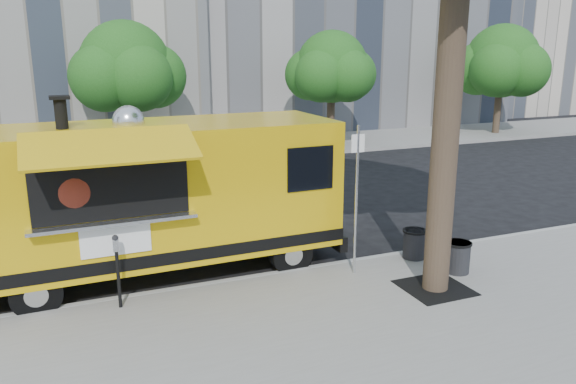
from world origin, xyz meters
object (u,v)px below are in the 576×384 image
parking_meter (117,263)px  trash_bin_left (414,243)px  food_truck (156,194)px  trash_bin_right (458,256)px  sign_post (356,192)px  far_tree_b (126,67)px  far_tree_c (332,67)px  far_tree_d (502,61)px

parking_meter → trash_bin_left: (6.16, 0.05, -0.50)m
food_truck → trash_bin_right: food_truck is taller
sign_post → food_truck: food_truck is taller
far_tree_b → trash_bin_right: (4.50, -15.01, -3.34)m
sign_post → trash_bin_right: size_ratio=4.69×
far_tree_b → far_tree_c: (9.00, -0.30, -0.12)m
far_tree_d → food_truck: 23.68m
far_tree_c → trash_bin_right: size_ratio=8.15×
far_tree_b → far_tree_d: 19.00m
far_tree_d → trash_bin_right: 21.07m
sign_post → trash_bin_right: (1.95, -0.76, -1.36)m
far_tree_d → far_tree_b: bearing=179.7°
far_tree_b → trash_bin_right: far_tree_b is taller
far_tree_d → trash_bin_right: far_tree_d is taller
far_tree_b → parking_meter: (-2.00, -14.05, -2.85)m
food_truck → trash_bin_right: size_ratio=11.76×
far_tree_c → far_tree_d: size_ratio=0.92×
trash_bin_left → food_truck: bearing=164.2°
far_tree_b → far_tree_d: bearing=-0.3°
parking_meter → far_tree_b: bearing=81.9°
far_tree_d → sign_post: size_ratio=1.88×
far_tree_b → trash_bin_left: (4.16, -14.00, -3.35)m
far_tree_c → trash_bin_left: (-4.84, -13.70, -3.23)m
far_tree_c → parking_meter: (-11.00, -13.75, -2.74)m
far_tree_c → far_tree_d: 10.00m
far_tree_c → sign_post: (-6.45, -13.95, -1.87)m
parking_meter → far_tree_c: bearing=51.3°
trash_bin_left → far_tree_c: bearing=70.5°
trash_bin_left → trash_bin_right: size_ratio=0.99×
far_tree_d → parking_meter: size_ratio=4.23×
sign_post → parking_meter: sign_post is taller
far_tree_b → trash_bin_left: bearing=-73.5°
far_tree_d → parking_meter: far_tree_d is taller
parking_meter → food_truck: food_truck is taller
trash_bin_left → far_tree_d: bearing=43.1°
far_tree_b → far_tree_d: (19.00, -0.10, 0.06)m
far_tree_b → trash_bin_right: 16.02m
sign_post → trash_bin_left: bearing=8.8°
sign_post → trash_bin_left: (1.61, 0.25, -1.36)m
far_tree_d → parking_meter: bearing=-146.4°
sign_post → food_truck: (-3.58, 1.72, -0.11)m
far_tree_b → sign_post: (2.55, -14.25, -1.98)m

